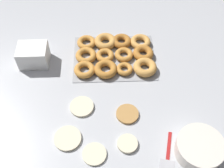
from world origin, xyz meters
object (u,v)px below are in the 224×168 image
(pancake_2, at_px, (82,107))
(pancake_4, at_px, (94,154))
(pancake_1, at_px, (127,144))
(spatula, at_px, (167,166))
(donut_tray, at_px, (115,55))
(pancake_3, at_px, (127,114))
(container_stack, at_px, (33,55))
(batter_bowl, at_px, (199,148))
(pancake_0, at_px, (68,138))

(pancake_2, xyz_separation_m, pancake_4, (-0.06, 0.22, -0.00))
(pancake_1, distance_m, spatula, 0.18)
(spatula, bearing_deg, pancake_2, -115.83)
(pancake_1, height_order, donut_tray, donut_tray)
(donut_tray, distance_m, spatula, 0.60)
(pancake_3, relative_size, spatula, 0.43)
(pancake_2, relative_size, spatula, 0.47)
(container_stack, bearing_deg, batter_bowl, 144.54)
(pancake_2, height_order, spatula, pancake_2)
(pancake_3, bearing_deg, pancake_0, 22.95)
(pancake_4, xyz_separation_m, donut_tray, (-0.10, -0.52, 0.01))
(pancake_0, bearing_deg, pancake_2, -109.35)
(pancake_2, xyz_separation_m, pancake_3, (-0.20, 0.05, 0.00))
(pancake_4, bearing_deg, pancake_0, -33.02)
(container_stack, bearing_deg, donut_tray, -177.69)
(pancake_1, distance_m, donut_tray, 0.48)
(pancake_1, relative_size, spatula, 0.37)
(pancake_0, height_order, donut_tray, donut_tray)
(container_stack, bearing_deg, pancake_1, 133.00)
(batter_bowl, xyz_separation_m, spatula, (0.13, 0.05, -0.03))
(pancake_4, height_order, batter_bowl, batter_bowl)
(pancake_0, xyz_separation_m, donut_tray, (-0.21, -0.45, 0.01))
(pancake_1, relative_size, container_stack, 0.59)
(donut_tray, bearing_deg, batter_bowl, 120.48)
(pancake_1, xyz_separation_m, pancake_3, (-0.01, -0.14, -0.00))
(pancake_0, distance_m, pancake_2, 0.16)
(pancake_2, xyz_separation_m, spatula, (-0.34, 0.28, -0.00))
(pancake_1, distance_m, pancake_2, 0.27)
(pancake_3, relative_size, donut_tray, 0.24)
(pancake_2, distance_m, container_stack, 0.37)
(pancake_3, height_order, donut_tray, donut_tray)
(pancake_0, distance_m, pancake_1, 0.25)
(pancake_0, height_order, batter_bowl, batter_bowl)
(pancake_2, relative_size, batter_bowl, 0.56)
(pancake_3, bearing_deg, spatula, 120.31)
(pancake_1, xyz_separation_m, pancake_2, (0.19, -0.19, -0.00))
(pancake_3, height_order, container_stack, container_stack)
(container_stack, relative_size, spatula, 0.63)
(pancake_4, bearing_deg, batter_bowl, 179.54)
(pancake_2, bearing_deg, spatula, 140.22)
(pancake_1, height_order, batter_bowl, batter_bowl)
(pancake_1, bearing_deg, pancake_2, -44.13)
(container_stack, bearing_deg, pancake_3, 143.77)
(container_stack, bearing_deg, pancake_4, 120.66)
(pancake_1, bearing_deg, pancake_4, 16.14)
(pancake_3, distance_m, batter_bowl, 0.33)
(donut_tray, height_order, spatula, donut_tray)
(pancake_2, bearing_deg, donut_tray, -118.76)
(batter_bowl, bearing_deg, pancake_0, -8.17)
(donut_tray, xyz_separation_m, container_stack, (0.40, 0.02, 0.03))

